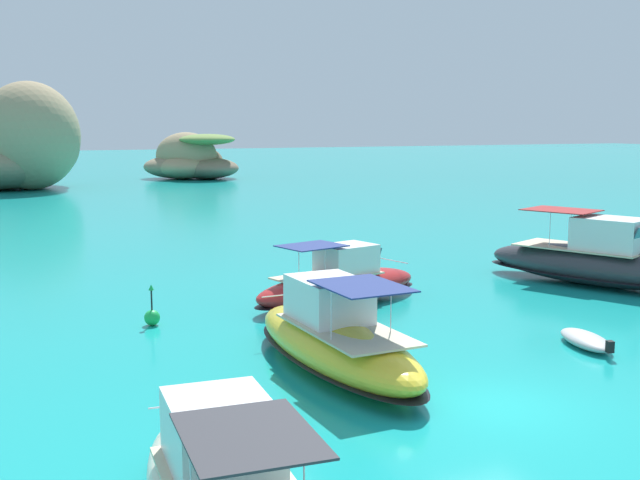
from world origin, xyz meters
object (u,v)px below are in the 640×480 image
motorboat_charcoal (598,262)px  motorboat_red (339,284)px  dinghy_tender (586,340)px  channel_buoy (152,316)px  islet_small (191,162)px  motorboat_yellow (335,340)px  islet_large (18,145)px

motorboat_charcoal → motorboat_red: 12.08m
dinghy_tender → channel_buoy: size_ratio=1.94×
islet_small → dinghy_tender: (-8.10, -80.58, -1.93)m
motorboat_red → motorboat_charcoal: bearing=-6.3°
islet_small → motorboat_yellow: 81.12m
islet_small → channel_buoy: islet_small is taller
motorboat_yellow → motorboat_red: motorboat_yellow is taller
dinghy_tender → channel_buoy: (-12.16, 8.31, 0.11)m
islet_small → motorboat_charcoal: (-0.74, -73.24, -1.13)m
motorboat_yellow → dinghy_tender: bearing=-7.9°
motorboat_charcoal → motorboat_red: bearing=173.7°
motorboat_yellow → motorboat_charcoal: (15.70, 6.18, 0.13)m
motorboat_yellow → channel_buoy: size_ratio=6.10×
channel_buoy → islet_small: bearing=74.3°
dinghy_tender → islet_large: bearing=100.2°
islet_small → motorboat_charcoal: 73.25m
islet_small → dinghy_tender: islet_small is taller
islet_large → channel_buoy: (1.01, -64.64, -4.42)m
motorboat_yellow → channel_buoy: bearing=118.1°
motorboat_red → channel_buoy: motorboat_red is taller
motorboat_red → dinghy_tender: 9.85m
motorboat_charcoal → dinghy_tender: size_ratio=3.71×
islet_large → motorboat_charcoal: (20.52, -65.61, -3.73)m
motorboat_red → channel_buoy: bearing=-177.3°
dinghy_tender → motorboat_red: bearing=118.2°
islet_small → channel_buoy: 75.08m
islet_small → motorboat_red: 73.05m
motorboat_charcoal → dinghy_tender: (-7.35, -7.34, -0.80)m
islet_small → dinghy_tender: size_ratio=4.97×
islet_small → dinghy_tender: bearing=-95.7°
motorboat_red → islet_large: bearing=97.5°
motorboat_charcoal → channel_buoy: size_ratio=7.21×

